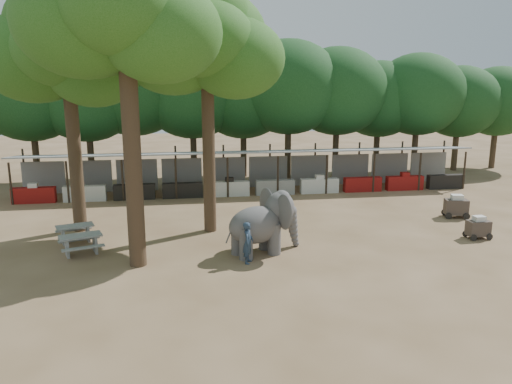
{
  "coord_description": "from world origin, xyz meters",
  "views": [
    {
      "loc": [
        -4.31,
        -16.38,
        6.89
      ],
      "look_at": [
        -1.0,
        5.0,
        2.0
      ],
      "focal_mm": 35.0,
      "sensor_mm": 36.0,
      "label": 1
    }
  ],
  "objects": [
    {
      "name": "ground",
      "position": [
        0.0,
        0.0,
        0.0
      ],
      "size": [
        100.0,
        100.0,
        0.0
      ],
      "primitive_type": "plane",
      "color": "brown",
      "rests_on": "ground"
    },
    {
      "name": "vendor_stalls",
      "position": [
        -0.0,
        13.84,
        1.18
      ],
      "size": [
        28.0,
        2.99,
        2.8
      ],
      "color": "gray",
      "rests_on": "ground"
    },
    {
      "name": "yard_tree_left",
      "position": [
        -9.13,
        7.19,
        8.2
      ],
      "size": [
        7.1,
        6.9,
        11.02
      ],
      "color": "#332316",
      "rests_on": "ground"
    },
    {
      "name": "yard_tree_center",
      "position": [
        -6.13,
        2.19,
        9.21
      ],
      "size": [
        7.1,
        6.9,
        12.04
      ],
      "color": "#332316",
      "rests_on": "ground"
    },
    {
      "name": "yard_tree_back",
      "position": [
        -3.13,
        6.19,
        8.54
      ],
      "size": [
        7.1,
        6.9,
        11.36
      ],
      "color": "#332316",
      "rests_on": "ground"
    },
    {
      "name": "backdrop_trees",
      "position": [
        0.0,
        19.0,
        5.51
      ],
      "size": [
        46.46,
        5.95,
        8.33
      ],
      "color": "#332316",
      "rests_on": "ground"
    },
    {
      "name": "elephant",
      "position": [
        -1.02,
        2.66,
        1.25
      ],
      "size": [
        3.37,
        2.57,
        2.51
      ],
      "rotation": [
        0.0,
        0.0,
        0.35
      ],
      "color": "#484546",
      "rests_on": "ground"
    },
    {
      "name": "handler",
      "position": [
        -1.84,
        1.57,
        0.81
      ],
      "size": [
        0.56,
        0.68,
        1.62
      ],
      "primitive_type": "imported",
      "rotation": [
        0.0,
        0.0,
        1.23
      ],
      "color": "#26384C",
      "rests_on": "ground"
    },
    {
      "name": "picnic_table_near",
      "position": [
        -8.35,
        3.54,
        0.53
      ],
      "size": [
        2.0,
        1.89,
        0.81
      ],
      "rotation": [
        0.0,
        0.0,
        0.32
      ],
      "color": "gray",
      "rests_on": "ground"
    },
    {
      "name": "picnic_table_far",
      "position": [
        -8.87,
        5.17,
        0.5
      ],
      "size": [
        1.88,
        1.78,
        0.76
      ],
      "rotation": [
        0.0,
        0.0,
        0.32
      ],
      "color": "gray",
      "rests_on": "ground"
    },
    {
      "name": "cart_front",
      "position": [
        8.64,
        3.01,
        0.51
      ],
      "size": [
        1.06,
        0.71,
        1.03
      ],
      "rotation": [
        0.0,
        0.0,
        0.02
      ],
      "color": "#372B24",
      "rests_on": "ground"
    },
    {
      "name": "cart_back",
      "position": [
        9.53,
        6.36,
        0.59
      ],
      "size": [
        1.37,
        1.07,
        1.19
      ],
      "rotation": [
        0.0,
        0.0,
        -0.24
      ],
      "color": "#372B24",
      "rests_on": "ground"
    }
  ]
}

